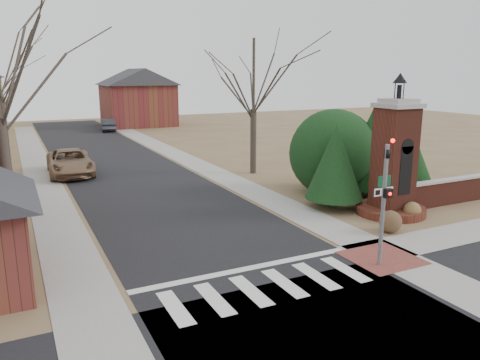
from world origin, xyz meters
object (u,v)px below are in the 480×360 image
traffic_signal_pole (385,193)px  sign_post (383,197)px  brick_gate_monument (394,169)px  distant_car (108,125)px  pickup_truck (70,162)px

traffic_signal_pole → sign_post: size_ratio=1.64×
brick_gate_monument → traffic_signal_pole: bearing=-136.8°
brick_gate_monument → distant_car: 39.08m
pickup_truck → distant_car: 23.83m
pickup_truck → distant_car: bearing=75.5°
traffic_signal_pole → pickup_truck: traffic_signal_pole is taller
brick_gate_monument → sign_post: bearing=-138.6°
sign_post → brick_gate_monument: size_ratio=0.42×
brick_gate_monument → pickup_truck: 20.14m
sign_post → brick_gate_monument: brick_gate_monument is taller
pickup_truck → distant_car: pickup_truck is taller
brick_gate_monument → pickup_truck: brick_gate_monument is taller
traffic_signal_pole → pickup_truck: size_ratio=0.77×
sign_post → pickup_truck: size_ratio=0.47×
pickup_truck → sign_post: bearing=-62.4°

